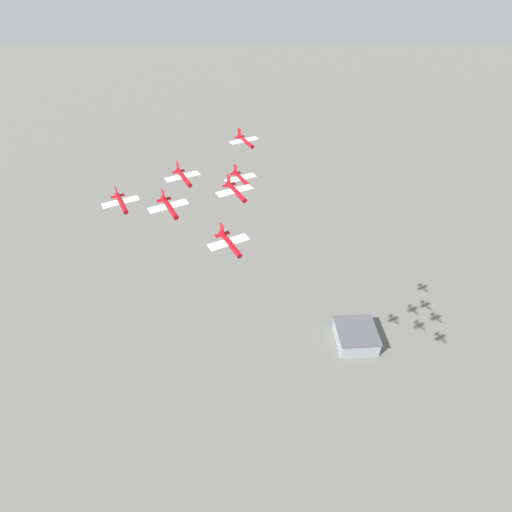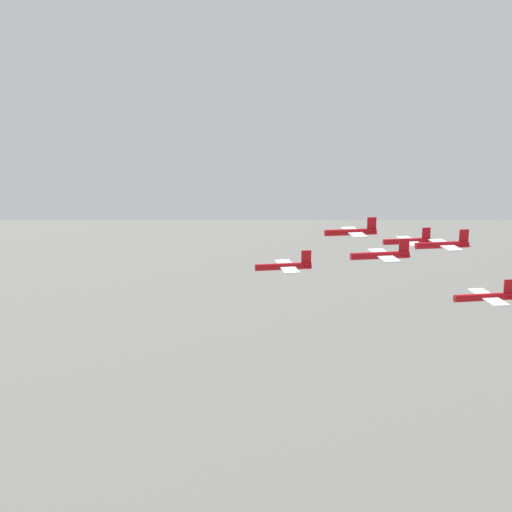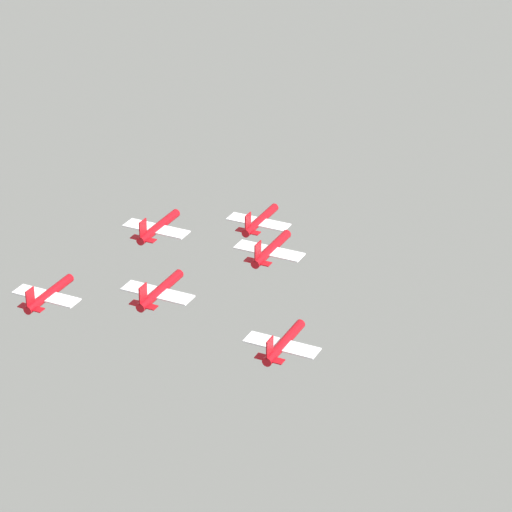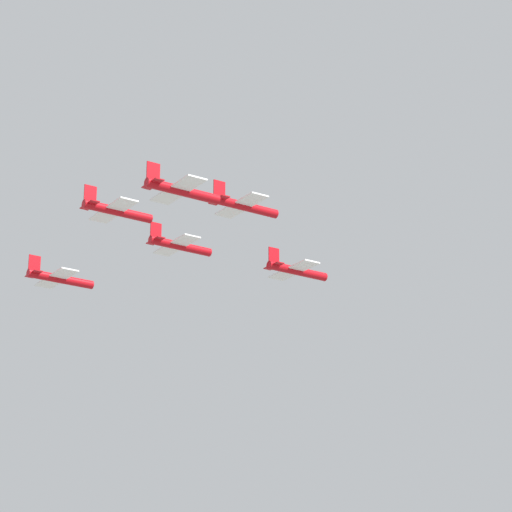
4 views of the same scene
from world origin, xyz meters
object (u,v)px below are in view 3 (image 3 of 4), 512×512
at_px(jet_3, 47,295).
at_px(jet_0, 259,221).
at_px(jet_1, 157,228).
at_px(jet_4, 159,291).
at_px(jet_5, 283,344).
at_px(jet_2, 270,250).

bearing_deg(jet_3, jet_0, 59.53).
xyz_separation_m(jet_1, jet_4, (12.86, -8.95, -0.63)).
bearing_deg(jet_5, jet_4, -180.00).
distance_m(jet_1, jet_4, 15.68).
bearing_deg(jet_3, jet_5, -0.00).
bearing_deg(jet_0, jet_4, -90.00).
bearing_deg(jet_0, jet_5, -59.53).
height_order(jet_0, jet_3, jet_0).
xyz_separation_m(jet_0, jet_1, (-1.58, -15.59, 3.24)).
distance_m(jet_0, jet_1, 16.00).
xyz_separation_m(jet_1, jet_2, (14.44, 6.63, 0.36)).
bearing_deg(jet_4, jet_2, 59.53).
xyz_separation_m(jet_0, jet_4, (11.28, -24.54, 2.61)).
height_order(jet_2, jet_3, jet_2).
height_order(jet_0, jet_5, jet_0).
distance_m(jet_3, jet_5, 31.81).
relative_size(jet_3, jet_4, 1.00).
bearing_deg(jet_5, jet_1, 150.46).
distance_m(jet_0, jet_3, 31.38).
height_order(jet_1, jet_4, jet_1).
distance_m(jet_3, jet_4, 16.46).
relative_size(jet_2, jet_3, 1.00).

